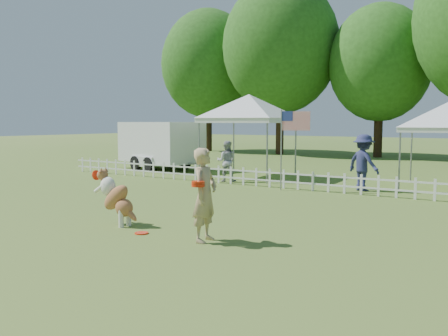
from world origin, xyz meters
name	(u,v)px	position (x,y,z in m)	size (l,w,h in m)	color
ground	(171,235)	(0.00, 0.00, 0.00)	(120.00, 120.00, 0.00)	#365C1D
picket_fence	(321,182)	(0.00, 7.00, 0.30)	(22.00, 0.08, 0.60)	white
handler	(205,195)	(0.81, -0.03, 0.83)	(0.61, 0.40, 1.66)	tan
dog	(117,198)	(-1.51, 0.08, 0.57)	(1.10, 0.37, 1.14)	brown
frisbee_on_turf	(142,233)	(-0.54, -0.22, 0.01)	(0.26, 0.26, 0.02)	red
canopy_tent_left	(249,137)	(-3.82, 9.11, 1.53)	(2.97, 2.97, 3.06)	white
canopy_tent_right	(446,147)	(3.00, 9.71, 1.33)	(2.57, 2.57, 2.65)	white
cargo_trailer	(161,145)	(-8.64, 9.58, 1.07)	(4.86, 2.14, 2.14)	white
flag_pole	(281,150)	(-1.15, 6.61, 1.24)	(0.95, 0.10, 2.48)	gray
spectator_a	(227,161)	(-3.76, 7.50, 0.72)	(0.70, 0.55, 1.44)	#A2A2A7
spectator_b	(363,163)	(1.00, 7.90, 0.86)	(1.12, 0.64, 1.73)	navy
tree_far_left	(208,73)	(-15.00, 22.00, 5.50)	(6.60, 6.60, 11.00)	#235016
tree_left	(280,60)	(-9.00, 21.50, 6.00)	(7.40, 7.40, 12.00)	#235016
tree_center_left	(380,74)	(-3.00, 22.50, 4.90)	(6.00, 6.00, 9.80)	#235016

